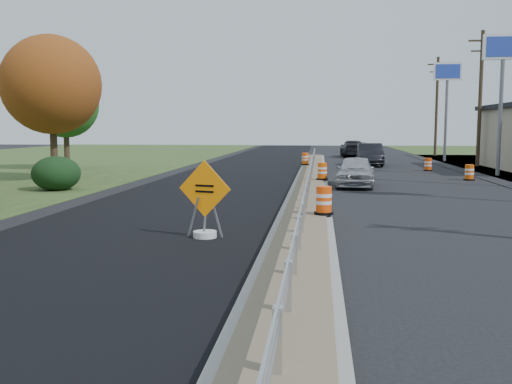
# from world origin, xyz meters

# --- Properties ---
(ground) EXTENTS (140.00, 140.00, 0.00)m
(ground) POSITION_xyz_m (0.00, 0.00, 0.00)
(ground) COLOR black
(ground) RESTS_ON ground
(milled_overlay) EXTENTS (7.20, 120.00, 0.01)m
(milled_overlay) POSITION_xyz_m (-4.40, 10.00, 0.01)
(milled_overlay) COLOR black
(milled_overlay) RESTS_ON ground
(median) EXTENTS (1.60, 55.00, 0.23)m
(median) POSITION_xyz_m (0.00, 8.00, 0.11)
(median) COLOR gray
(median) RESTS_ON ground
(guardrail) EXTENTS (0.10, 46.15, 0.72)m
(guardrail) POSITION_xyz_m (0.00, 9.00, 0.73)
(guardrail) COLOR silver
(guardrail) RESTS_ON median
(pylon_sign_mid) EXTENTS (2.20, 0.30, 7.90)m
(pylon_sign_mid) POSITION_xyz_m (10.50, 16.00, 6.48)
(pylon_sign_mid) COLOR slate
(pylon_sign_mid) RESTS_ON ground
(pylon_sign_north) EXTENTS (2.20, 0.30, 7.90)m
(pylon_sign_north) POSITION_xyz_m (10.50, 30.00, 6.48)
(pylon_sign_north) COLOR slate
(pylon_sign_north) RESTS_ON ground
(utility_pole_nmid) EXTENTS (1.90, 0.26, 9.40)m
(utility_pole_nmid) POSITION_xyz_m (11.50, 24.00, 4.93)
(utility_pole_nmid) COLOR #473523
(utility_pole_nmid) RESTS_ON ground
(utility_pole_north) EXTENTS (1.90, 0.26, 9.40)m
(utility_pole_north) POSITION_xyz_m (11.50, 39.00, 4.93)
(utility_pole_north) COLOR #473523
(utility_pole_north) RESTS_ON ground
(hedge_north) EXTENTS (2.09, 2.09, 1.52)m
(hedge_north) POSITION_xyz_m (-11.00, 6.00, 0.76)
(hedge_north) COLOR black
(hedge_north) RESTS_ON ground
(tree_near_red) EXTENTS (4.95, 4.95, 7.35)m
(tree_near_red) POSITION_xyz_m (-13.00, 10.00, 4.86)
(tree_near_red) COLOR #473523
(tree_near_red) RESTS_ON ground
(tree_near_back) EXTENTS (4.29, 4.29, 6.37)m
(tree_near_back) POSITION_xyz_m (-16.00, 18.00, 4.21)
(tree_near_back) COLOR #473523
(tree_near_back) RESTS_ON ground
(caution_sign) EXTENTS (1.37, 0.59, 1.95)m
(caution_sign) POSITION_xyz_m (-2.42, -3.83, 0.50)
(caution_sign) COLOR white
(caution_sign) RESTS_ON ground
(barrel_median_near) EXTENTS (0.56, 0.56, 0.82)m
(barrel_median_near) POSITION_xyz_m (0.55, -1.12, 0.62)
(barrel_median_near) COLOR black
(barrel_median_near) RESTS_ON median
(barrel_median_mid) EXTENTS (0.56, 0.56, 0.82)m
(barrel_median_mid) POSITION_xyz_m (0.55, 10.00, 0.63)
(barrel_median_mid) COLOR black
(barrel_median_mid) RESTS_ON median
(barrel_median_far) EXTENTS (0.56, 0.56, 0.82)m
(barrel_median_far) POSITION_xyz_m (-0.55, 20.88, 0.62)
(barrel_median_far) COLOR black
(barrel_median_far) RESTS_ON median
(barrel_shoulder_near) EXTENTS (0.56, 0.56, 0.82)m
(barrel_shoulder_near) POSITION_xyz_m (8.20, 13.04, 0.39)
(barrel_shoulder_near) COLOR black
(barrel_shoulder_near) RESTS_ON ground
(barrel_shoulder_mid) EXTENTS (0.56, 0.56, 0.81)m
(barrel_shoulder_mid) POSITION_xyz_m (7.27, 19.46, 0.39)
(barrel_shoulder_mid) COLOR black
(barrel_shoulder_mid) RESTS_ON ground
(car_silver) EXTENTS (2.09, 4.35, 1.43)m
(car_silver) POSITION_xyz_m (2.10, 9.15, 0.72)
(car_silver) COLOR #B8B7BC
(car_silver) RESTS_ON ground
(car_dark_mid) EXTENTS (1.82, 4.93, 1.61)m
(car_dark_mid) POSITION_xyz_m (4.03, 24.09, 0.81)
(car_dark_mid) COLOR black
(car_dark_mid) RESTS_ON ground
(car_dark_far) EXTENTS (2.24, 5.35, 1.54)m
(car_dark_far) POSITION_xyz_m (3.50, 36.48, 0.77)
(car_dark_far) COLOR black
(car_dark_far) RESTS_ON ground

